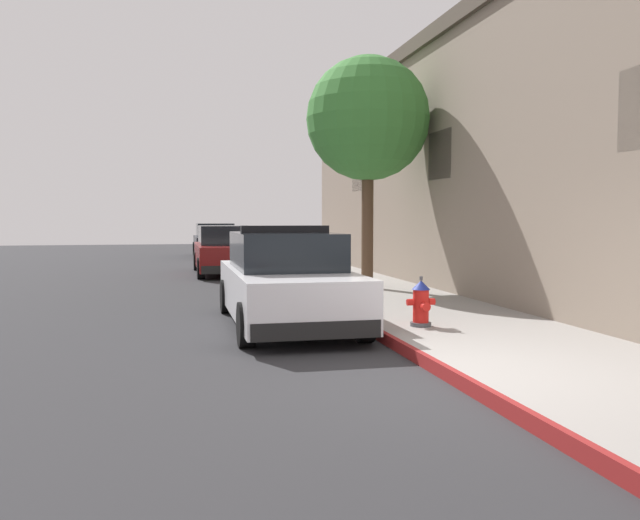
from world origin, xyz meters
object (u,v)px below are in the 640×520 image
object	(u,v)px
parked_car_silver_ahead	(225,251)
parked_car_dark_far	(215,241)
police_cruiser	(286,281)
fire_hydrant	(421,303)
street_tree	(368,120)

from	to	relation	value
parked_car_silver_ahead	parked_car_dark_far	world-z (taller)	same
parked_car_silver_ahead	police_cruiser	bearing A→B (deg)	-88.93
parked_car_dark_far	fire_hydrant	world-z (taller)	parked_car_dark_far
parked_car_dark_far	fire_hydrant	distance (m)	21.70
police_cruiser	street_tree	xyz separation A→B (m)	(2.62, 3.99, 3.35)
parked_car_dark_far	fire_hydrant	size ratio (longest dim) A/B	6.37
street_tree	parked_car_silver_ahead	bearing A→B (deg)	113.26
parked_car_silver_ahead	street_tree	world-z (taller)	street_tree
parked_car_silver_ahead	parked_car_dark_far	size ratio (longest dim) A/B	1.00
parked_car_dark_far	street_tree	xyz separation A→B (m)	(2.58, -16.15, 3.35)
parked_car_dark_far	police_cruiser	bearing A→B (deg)	-90.12
parked_car_silver_ahead	street_tree	bearing A→B (deg)	-66.74
parked_car_dark_far	street_tree	distance (m)	16.69
parked_car_silver_ahead	fire_hydrant	world-z (taller)	parked_car_silver_ahead
parked_car_silver_ahead	fire_hydrant	bearing A→B (deg)	-80.44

